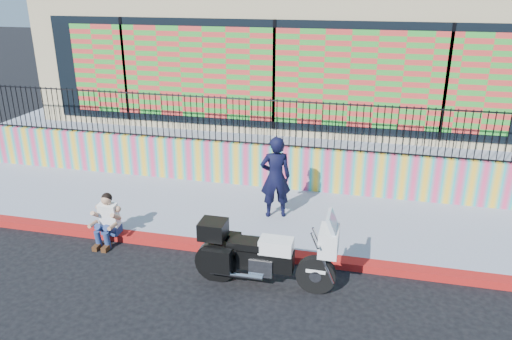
% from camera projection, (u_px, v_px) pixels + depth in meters
% --- Properties ---
extents(ground, '(90.00, 90.00, 0.00)m').
position_uv_depth(ground, '(231.00, 252.00, 10.08)').
color(ground, black).
rests_on(ground, ground).
extents(red_curb, '(16.00, 0.30, 0.15)m').
position_uv_depth(red_curb, '(231.00, 249.00, 10.05)').
color(red_curb, '#A2200B').
rests_on(red_curb, ground).
extents(sidewalk, '(16.00, 3.00, 0.15)m').
position_uv_depth(sidewalk, '(251.00, 214.00, 11.55)').
color(sidewalk, gray).
rests_on(sidewalk, ground).
extents(mural_wall, '(16.00, 0.20, 1.10)m').
position_uv_depth(mural_wall, '(266.00, 166.00, 12.78)').
color(mural_wall, '#E73C6F').
rests_on(mural_wall, sidewalk).
extents(metal_fence, '(15.80, 0.04, 1.20)m').
position_uv_depth(metal_fence, '(266.00, 122.00, 12.37)').
color(metal_fence, black).
rests_on(metal_fence, mural_wall).
extents(elevated_platform, '(16.00, 10.00, 1.25)m').
position_uv_depth(elevated_platform, '(298.00, 119.00, 17.44)').
color(elevated_platform, gray).
rests_on(elevated_platform, ground).
extents(storefront_building, '(14.00, 8.06, 4.00)m').
position_uv_depth(storefront_building, '(299.00, 43.00, 16.32)').
color(storefront_building, tan).
rests_on(storefront_building, elevated_platform).
extents(police_motorcycle, '(2.50, 0.83, 1.56)m').
position_uv_depth(police_motorcycle, '(263.00, 253.00, 8.78)').
color(police_motorcycle, black).
rests_on(police_motorcycle, ground).
extents(police_officer, '(0.79, 0.64, 1.87)m').
position_uv_depth(police_officer, '(275.00, 177.00, 11.00)').
color(police_officer, black).
rests_on(police_officer, sidewalk).
extents(seated_man, '(0.54, 0.71, 1.06)m').
position_uv_depth(seated_man, '(106.00, 224.00, 10.26)').
color(seated_man, navy).
rests_on(seated_man, ground).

